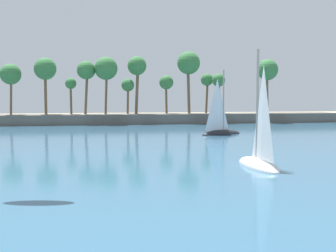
{
  "coord_description": "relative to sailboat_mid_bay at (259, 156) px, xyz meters",
  "views": [
    {
      "loc": [
        -1.16,
        -0.45,
        4.92
      ],
      "look_at": [
        1.94,
        16.06,
        3.78
      ],
      "focal_mm": 46.3,
      "sensor_mm": 36.0,
      "label": 1
    }
  ],
  "objects": [
    {
      "name": "sea",
      "position": [
        -10.49,
        35.15,
        -0.82
      ],
      "size": [
        220.0,
        108.19,
        0.06
      ],
      "primitive_type": "cube",
      "color": "#33607F",
      "rests_on": "ground"
    },
    {
      "name": "palm_headland",
      "position": [
        -10.11,
        49.32,
        3.08
      ],
      "size": [
        91.07,
        6.76,
        13.11
      ],
      "color": "#605B54",
      "rests_on": "ground"
    },
    {
      "name": "sailboat_toward_headland",
      "position": [
        5.15,
        25.04,
        0.01
      ],
      "size": [
        6.33,
        4.05,
        8.84
      ],
      "color": "black",
      "rests_on": "sea"
    },
    {
      "name": "sailboat_mid_bay",
      "position": [
        0.0,
        0.0,
        0.0
      ],
      "size": [
        1.84,
        6.03,
        8.72
      ],
      "color": "white",
      "rests_on": "sea"
    }
  ]
}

